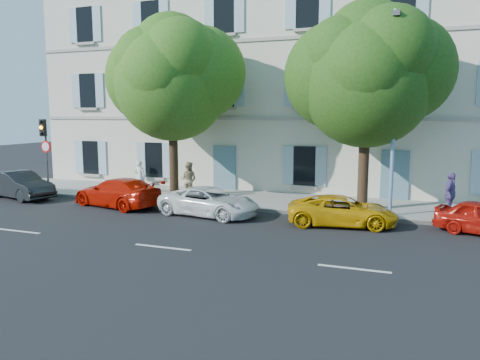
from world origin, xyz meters
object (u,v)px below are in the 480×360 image
at_px(tree_right, 367,82).
at_px(pedestrian_c, 450,195).
at_px(car_yellow_supercar, 342,211).
at_px(traffic_light, 44,139).
at_px(car_dark_sedan, 20,185).
at_px(tree_left, 172,84).
at_px(road_sign, 47,155).
at_px(pedestrian_b, 188,180).
at_px(car_red_coupe, 117,192).
at_px(pedestrian_a, 140,177).
at_px(street_lamp, 395,105).
at_px(car_white_coupe, 209,202).

distance_m(tree_right, pedestrian_c, 5.63).
relative_size(car_yellow_supercar, tree_right, 0.49).
bearing_deg(traffic_light, car_dark_sedan, -98.31).
bearing_deg(tree_left, car_yellow_supercar, -16.61).
bearing_deg(tree_right, road_sign, -176.60).
xyz_separation_m(car_yellow_supercar, tree_right, (0.48, 2.48, 4.95)).
relative_size(tree_right, traffic_light, 2.20).
distance_m(tree_right, pedestrian_b, 9.44).
distance_m(car_dark_sedan, pedestrian_c, 20.07).
distance_m(car_red_coupe, tree_left, 5.80).
bearing_deg(tree_left, tree_right, -0.55).
relative_size(pedestrian_b, pedestrian_c, 0.99).
distance_m(car_dark_sedan, pedestrian_b, 8.59).
bearing_deg(car_dark_sedan, tree_left, -57.77).
relative_size(tree_left, pedestrian_a, 5.15).
height_order(tree_left, road_sign, tree_left).
relative_size(road_sign, street_lamp, 0.35).
bearing_deg(pedestrian_a, road_sign, 14.42).
height_order(tree_left, tree_right, tree_left).
bearing_deg(pedestrian_b, car_red_coupe, 42.59).
distance_m(traffic_light, pedestrian_b, 8.25).
xyz_separation_m(car_dark_sedan, pedestrian_a, (5.17, 2.91, 0.30)).
bearing_deg(street_lamp, pedestrian_a, 173.27).
bearing_deg(car_red_coupe, road_sign, -91.11).
relative_size(car_white_coupe, pedestrian_a, 2.58).
xyz_separation_m(car_white_coupe, pedestrian_c, (9.38, 2.52, 0.45)).
relative_size(pedestrian_a, pedestrian_c, 0.93).
relative_size(car_dark_sedan, car_red_coupe, 0.91).
relative_size(tree_right, pedestrian_a, 5.03).
distance_m(tree_left, street_lamp, 10.37).
relative_size(tree_left, pedestrian_b, 4.85).
relative_size(car_white_coupe, pedestrian_b, 2.43).
bearing_deg(tree_right, car_yellow_supercar, -100.90).
bearing_deg(pedestrian_c, pedestrian_b, 111.29).
relative_size(car_dark_sedan, street_lamp, 0.53).
distance_m(tree_left, pedestrian_b, 4.70).
bearing_deg(traffic_light, pedestrian_c, 1.71).
bearing_deg(street_lamp, tree_right, 142.69).
bearing_deg(pedestrian_a, traffic_light, 11.10).
xyz_separation_m(car_dark_sedan, car_white_coupe, (10.57, -0.34, -0.09)).
bearing_deg(traffic_light, tree_left, 6.51).
xyz_separation_m(car_dark_sedan, tree_left, (7.44, 2.42, 4.98)).
bearing_deg(car_dark_sedan, car_white_coupe, -77.60).
bearing_deg(road_sign, car_yellow_supercar, -5.64).
bearing_deg(car_red_coupe, traffic_light, -92.39).
xyz_separation_m(tree_right, pedestrian_a, (-11.37, 0.59, -4.54)).
bearing_deg(tree_right, street_lamp, -37.31).
height_order(car_red_coupe, car_yellow_supercar, car_red_coupe).
bearing_deg(traffic_light, road_sign, -36.00).
bearing_deg(car_red_coupe, car_yellow_supercar, 103.33).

